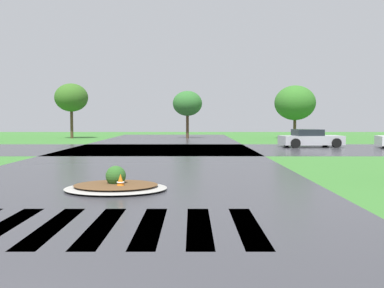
{
  "coord_description": "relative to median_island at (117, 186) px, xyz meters",
  "views": [
    {
      "loc": [
        2.12,
        -3.41,
        2.0
      ],
      "look_at": [
        2.08,
        8.67,
        1.3
      ],
      "focal_mm": 41.97,
      "sensor_mm": 36.0,
      "label": 1
    }
  ],
  "objects": [
    {
      "name": "crosswalk_stripes",
      "position": [
        -0.01,
        -4.14,
        -0.13
      ],
      "size": [
        6.75,
        3.18,
        0.01
      ],
      "color": "white",
      "rests_on": "ground"
    },
    {
      "name": "car_silver_hatch",
      "position": [
        10.22,
        18.37,
        0.44
      ],
      "size": [
        4.32,
        2.46,
        1.22
      ],
      "rotation": [
        0.0,
        0.0,
        0.1
      ],
      "color": "#B7B7BF",
      "rests_on": "ground"
    },
    {
      "name": "background_treeline",
      "position": [
        5.43,
        30.71,
        3.22
      ],
      "size": [
        46.89,
        5.07,
        5.33
      ],
      "color": "#4C3823",
      "rests_on": "ground"
    },
    {
      "name": "traffic_cone",
      "position": [
        0.19,
        -0.37,
        0.11
      ],
      "size": [
        0.36,
        0.36,
        0.5
      ],
      "color": "orange",
      "rests_on": "ground"
    },
    {
      "name": "median_island",
      "position": [
        0.0,
        0.0,
        0.0
      ],
      "size": [
        2.84,
        2.39,
        0.68
      ],
      "color": "#9E9B93",
      "rests_on": "ground"
    },
    {
      "name": "asphalt_roadway",
      "position": [
        -0.01,
        1.09,
        -0.13
      ],
      "size": [
        11.83,
        80.0,
        0.01
      ],
      "primitive_type": "cube",
      "color": "#35353A",
      "rests_on": "ground"
    },
    {
      "name": "asphalt_cross_road",
      "position": [
        -0.01,
        16.21,
        -0.13
      ],
      "size": [
        90.0,
        10.64,
        0.01
      ],
      "primitive_type": "cube",
      "color": "#35353A",
      "rests_on": "ground"
    }
  ]
}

